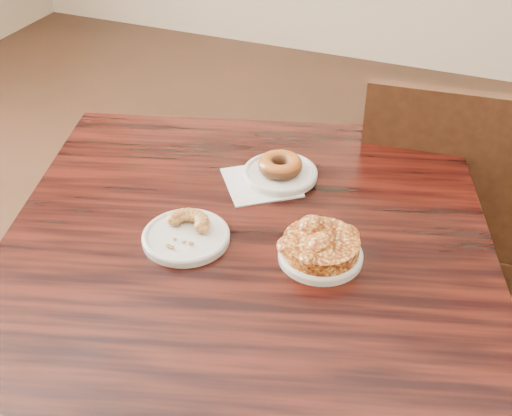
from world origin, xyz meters
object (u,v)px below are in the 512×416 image
at_px(chair_far, 441,210).
at_px(glazed_donut, 280,165).
at_px(cruller_fragment, 185,229).
at_px(apple_fritter, 321,243).
at_px(cafe_table, 249,367).

distance_m(chair_far, glazed_donut, 0.64).
bearing_deg(cruller_fragment, chair_far, 59.89).
bearing_deg(chair_far, glazed_donut, 48.66).
bearing_deg(chair_far, cruller_fragment, 54.35).
height_order(apple_fritter, cruller_fragment, apple_fritter).
bearing_deg(cruller_fragment, glazed_donut, 71.15).
distance_m(chair_far, apple_fritter, 0.76).
xyz_separation_m(glazed_donut, apple_fritter, (0.16, -0.22, 0.00)).
relative_size(cafe_table, glazed_donut, 9.72).
distance_m(chair_far, cruller_fragment, 0.88).
height_order(cafe_table, cruller_fragment, cruller_fragment).
distance_m(cafe_table, glazed_donut, 0.46).
distance_m(glazed_donut, apple_fritter, 0.27).
relative_size(chair_far, apple_fritter, 4.92).
bearing_deg(cafe_table, chair_far, 47.98).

